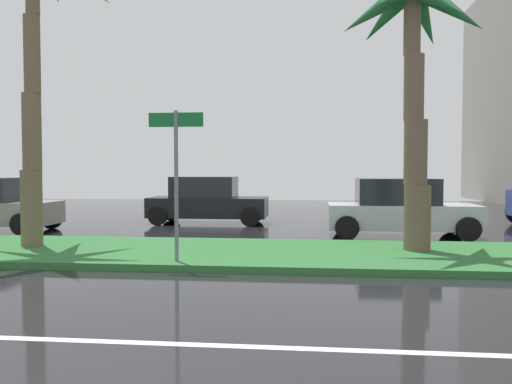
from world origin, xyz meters
TOP-DOWN VIEW (x-y plane):
  - ground_plane at (0.00, 9.00)m, footprint 90.00×42.00m
  - near_lane_divider_stripe at (0.00, 2.00)m, footprint 81.00×0.14m
  - median_strip at (0.00, 8.00)m, footprint 85.50×4.00m
  - palm_tree_centre_left at (4.58, 8.59)m, footprint 3.55×3.36m
  - street_name_sign at (-0.37, 6.43)m, footprint 1.10×0.08m
  - car_in_traffic_second at (-1.52, 15.16)m, footprint 4.30×2.02m
  - car_in_traffic_third at (4.91, 12.03)m, footprint 4.30×2.02m

SIDE VIEW (x-z plane):
  - ground_plane at x=0.00m, z-range -0.10..0.00m
  - near_lane_divider_stripe at x=0.00m, z-range 0.00..0.01m
  - median_strip at x=0.00m, z-range 0.00..0.15m
  - car_in_traffic_second at x=-1.52m, z-range -0.03..1.69m
  - car_in_traffic_third at x=4.91m, z-range -0.03..1.69m
  - street_name_sign at x=-0.37m, z-range 0.58..3.58m
  - palm_tree_centre_left at x=4.58m, z-range 1.73..8.20m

